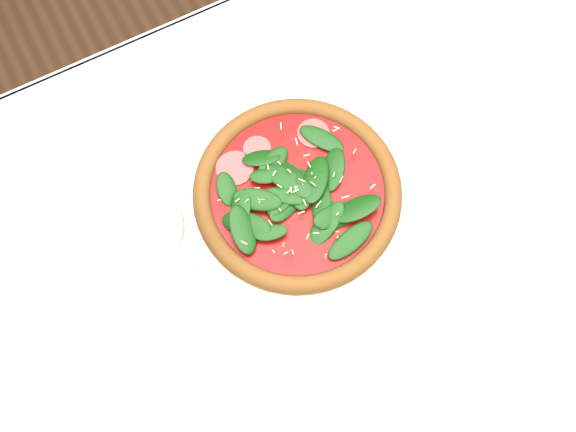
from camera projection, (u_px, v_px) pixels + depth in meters
ground at (308, 320)px, 1.60m from camera, size 6.00×6.00×0.00m
dining_table at (320, 242)px, 0.99m from camera, size 1.21×0.81×0.75m
plate at (297, 196)px, 0.90m from camera, size 0.34×0.34×0.01m
pizza at (297, 191)px, 0.88m from camera, size 0.31×0.31×0.04m
wine_glass at (148, 228)px, 0.74m from camera, size 0.09×0.09×0.21m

